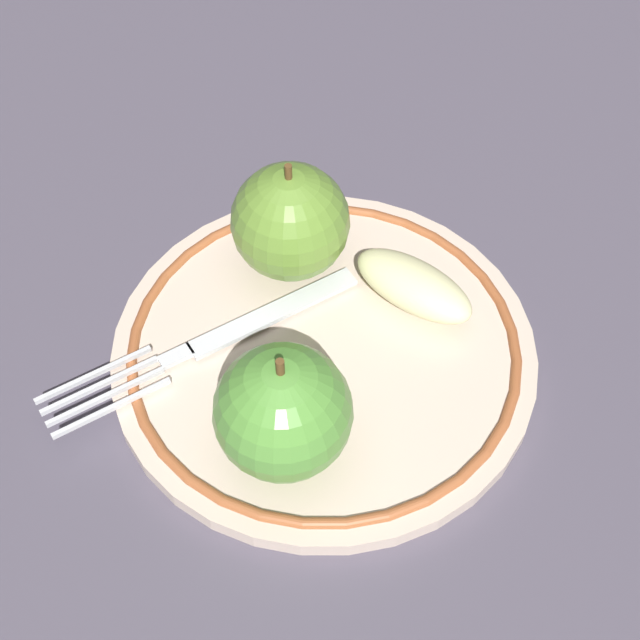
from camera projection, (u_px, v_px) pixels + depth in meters
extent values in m
plane|color=#4D4857|center=(327.00, 333.00, 0.50)|extent=(2.00, 2.00, 0.00)
cylinder|color=beige|center=(320.00, 351.00, 0.49)|extent=(0.23, 0.23, 0.01)
torus|color=#A0562F|center=(320.00, 346.00, 0.48)|extent=(0.21, 0.21, 0.01)
sphere|color=#549439|center=(283.00, 412.00, 0.42)|extent=(0.07, 0.07, 0.07)
cylinder|color=brown|center=(280.00, 368.00, 0.39)|extent=(0.00, 0.00, 0.01)
sphere|color=olive|center=(290.00, 222.00, 0.49)|extent=(0.07, 0.07, 0.07)
cylinder|color=brown|center=(288.00, 173.00, 0.46)|extent=(0.00, 0.00, 0.01)
ellipsoid|color=beige|center=(414.00, 286.00, 0.49)|extent=(0.07, 0.08, 0.02)
cube|color=silver|center=(275.00, 310.00, 0.49)|extent=(0.07, 0.09, 0.00)
cube|color=silver|center=(176.00, 356.00, 0.47)|extent=(0.02, 0.02, 0.00)
cube|color=silver|center=(94.00, 375.00, 0.47)|extent=(0.04, 0.05, 0.00)
cube|color=silver|center=(100.00, 385.00, 0.46)|extent=(0.04, 0.05, 0.00)
cube|color=silver|center=(106.00, 397.00, 0.46)|extent=(0.04, 0.05, 0.00)
cube|color=silver|center=(112.00, 408.00, 0.45)|extent=(0.04, 0.05, 0.00)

